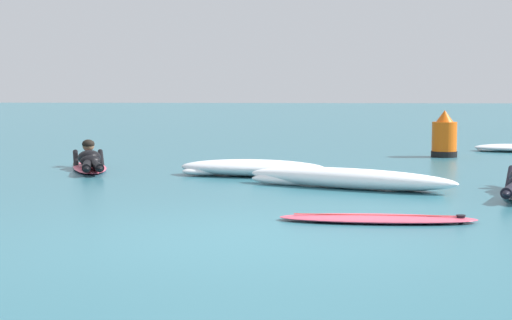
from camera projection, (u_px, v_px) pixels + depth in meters
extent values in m
plane|color=#2D6B7A|center=(293.00, 154.00, 17.77)|extent=(120.00, 120.00, 0.00)
cylinder|color=black|center=(512.00, 189.00, 10.38)|extent=(0.45, 0.89, 0.14)
ellipsoid|color=black|center=(506.00, 193.00, 9.97)|extent=(0.16, 0.24, 0.08)
cylinder|color=black|center=(510.00, 179.00, 11.69)|extent=(0.27, 0.62, 0.35)
sphere|color=tan|center=(512.00, 183.00, 12.07)|extent=(0.09, 0.09, 0.09)
ellipsoid|color=#E54C66|center=(90.00, 167.00, 14.36)|extent=(1.24, 2.31, 0.07)
ellipsoid|color=#E54C66|center=(87.00, 161.00, 15.41)|extent=(0.25, 0.25, 0.06)
ellipsoid|color=black|center=(89.00, 158.00, 14.40)|extent=(0.58, 0.74, 0.34)
ellipsoid|color=black|center=(90.00, 161.00, 14.03)|extent=(0.41, 0.37, 0.20)
cylinder|color=black|center=(87.00, 166.00, 13.47)|extent=(0.35, 0.84, 0.14)
ellipsoid|color=black|center=(86.00, 169.00, 13.06)|extent=(0.16, 0.24, 0.08)
cylinder|color=black|center=(97.00, 166.00, 13.51)|extent=(0.44, 0.83, 0.14)
ellipsoid|color=black|center=(100.00, 168.00, 13.11)|extent=(0.16, 0.24, 0.08)
cylinder|color=black|center=(76.00, 161.00, 14.70)|extent=(0.28, 0.62, 0.36)
sphere|color=#8C6647|center=(75.00, 164.00, 15.10)|extent=(0.09, 0.09, 0.09)
cylinder|color=black|center=(101.00, 160.00, 14.79)|extent=(0.28, 0.62, 0.36)
sphere|color=#8C6647|center=(100.00, 164.00, 15.17)|extent=(0.09, 0.09, 0.09)
sphere|color=#8C6647|center=(88.00, 146.00, 14.76)|extent=(0.21, 0.21, 0.21)
ellipsoid|color=black|center=(88.00, 144.00, 14.73)|extent=(0.27, 0.26, 0.16)
ellipsoid|color=#E54C66|center=(378.00, 218.00, 8.73)|extent=(2.08, 0.57, 0.07)
cube|color=red|center=(378.00, 215.00, 8.73)|extent=(1.76, 0.06, 0.01)
cone|color=black|center=(461.00, 223.00, 8.65)|extent=(0.10, 0.10, 0.16)
ellipsoid|color=white|center=(490.00, 149.00, 18.42)|extent=(0.74, 0.68, 0.09)
ellipsoid|color=white|center=(253.00, 168.00, 13.27)|extent=(2.44, 1.12, 0.26)
ellipsoid|color=white|center=(290.00, 170.00, 13.28)|extent=(0.94, 0.72, 0.18)
ellipsoid|color=white|center=(208.00, 171.00, 13.34)|extent=(0.93, 0.62, 0.15)
ellipsoid|color=white|center=(349.00, 178.00, 11.61)|extent=(3.04, 1.76, 0.29)
ellipsoid|color=white|center=(404.00, 184.00, 11.30)|extent=(1.14, 0.36, 0.20)
ellipsoid|color=white|center=(288.00, 180.00, 12.02)|extent=(1.15, 0.57, 0.16)
cylinder|color=#EA5B0F|center=(444.00, 139.00, 16.90)|extent=(0.50, 0.50, 0.71)
cone|color=#EA5B0F|center=(445.00, 116.00, 16.86)|extent=(0.35, 0.35, 0.24)
cylinder|color=black|center=(444.00, 154.00, 16.93)|extent=(0.53, 0.53, 0.12)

